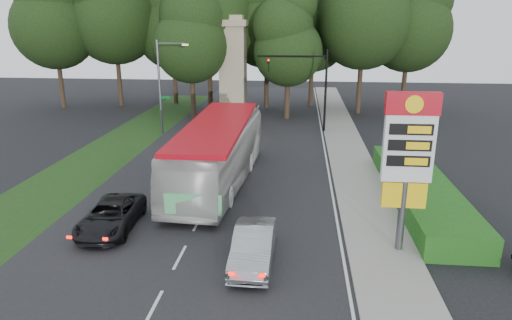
# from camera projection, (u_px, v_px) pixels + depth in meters

# --- Properties ---
(ground) EXTENTS (120.00, 120.00, 0.00)m
(ground) POSITION_uv_depth(u_px,v_px,m) (177.00, 264.00, 18.56)
(ground) COLOR black
(ground) RESTS_ON ground
(road_surface) EXTENTS (14.00, 80.00, 0.02)m
(road_surface) POSITION_uv_depth(u_px,v_px,m) (225.00, 171.00, 29.98)
(road_surface) COLOR black
(road_surface) RESTS_ON ground
(sidewalk_right) EXTENTS (3.00, 80.00, 0.12)m
(sidewalk_right) POSITION_uv_depth(u_px,v_px,m) (356.00, 175.00, 29.17)
(sidewalk_right) COLOR gray
(sidewalk_right) RESTS_ON ground
(grass_verge_left) EXTENTS (5.00, 50.00, 0.02)m
(grass_verge_left) POSITION_uv_depth(u_px,v_px,m) (120.00, 144.00, 36.57)
(grass_verge_left) COLOR #193814
(grass_verge_left) RESTS_ON ground
(hedge) EXTENTS (3.00, 14.00, 1.20)m
(hedge) POSITION_uv_depth(u_px,v_px,m) (420.00, 190.00, 24.93)
(hedge) COLOR #165215
(hedge) RESTS_ON ground
(gas_station_pylon) EXTENTS (2.10, 0.45, 6.85)m
(gas_station_pylon) POSITION_uv_depth(u_px,v_px,m) (408.00, 152.00, 18.30)
(gas_station_pylon) COLOR #59595E
(gas_station_pylon) RESTS_ON ground
(traffic_signal_mast) EXTENTS (6.10, 0.35, 7.20)m
(traffic_signal_mast) POSITION_uv_depth(u_px,v_px,m) (311.00, 79.00, 39.51)
(traffic_signal_mast) COLOR black
(traffic_signal_mast) RESTS_ON ground
(streetlight_signs) EXTENTS (2.75, 0.98, 8.00)m
(streetlight_signs) POSITION_uv_depth(u_px,v_px,m) (162.00, 83.00, 38.87)
(streetlight_signs) COLOR #59595E
(streetlight_signs) RESTS_ON ground
(monument) EXTENTS (3.00, 3.00, 10.05)m
(monument) POSITION_uv_depth(u_px,v_px,m) (233.00, 66.00, 45.81)
(monument) COLOR gray
(monument) RESTS_ON ground
(tree_far_west) EXTENTS (8.96, 8.96, 17.60)m
(tree_far_west) POSITION_uv_depth(u_px,v_px,m) (52.00, 9.00, 48.91)
(tree_far_west) COLOR #2D2116
(tree_far_west) RESTS_ON ground
(tree_west_mid) EXTENTS (9.80, 9.80, 19.25)m
(tree_west_mid) POSITION_uv_depth(u_px,v_px,m) (113.00, 0.00, 49.96)
(tree_west_mid) COLOR #2D2116
(tree_west_mid) RESTS_ON ground
(tree_west_near) EXTENTS (8.40, 8.40, 16.50)m
(tree_west_near) POSITION_uv_depth(u_px,v_px,m) (172.00, 16.00, 51.79)
(tree_west_near) COLOR #2D2116
(tree_west_near) RESTS_ON ground
(tree_center_right) EXTENTS (9.24, 9.24, 18.15)m
(tree_center_right) POSITION_uv_depth(u_px,v_px,m) (267.00, 6.00, 48.57)
(tree_center_right) COLOR #2D2116
(tree_center_right) RESTS_ON ground
(tree_east_near) EXTENTS (8.12, 8.12, 15.95)m
(tree_east_near) POSITION_uv_depth(u_px,v_px,m) (313.00, 19.00, 50.40)
(tree_east_near) COLOR #2D2116
(tree_east_near) RESTS_ON ground
(tree_east_mid) EXTENTS (9.52, 9.52, 18.70)m
(tree_east_mid) POSITION_uv_depth(u_px,v_px,m) (365.00, 2.00, 45.64)
(tree_east_mid) COLOR #2D2116
(tree_east_mid) RESTS_ON ground
(tree_far_east) EXTENTS (8.68, 8.68, 17.05)m
(tree_far_east) POSITION_uv_depth(u_px,v_px,m) (411.00, 12.00, 47.37)
(tree_far_east) COLOR #2D2116
(tree_far_east) RESTS_ON ground
(tree_monument_left) EXTENTS (7.28, 7.28, 14.30)m
(tree_monument_left) POSITION_uv_depth(u_px,v_px,m) (190.00, 30.00, 44.19)
(tree_monument_left) COLOR #2D2116
(tree_monument_left) RESTS_ON ground
(tree_monument_right) EXTENTS (6.72, 6.72, 13.20)m
(tree_monument_right) POSITION_uv_depth(u_px,v_px,m) (288.00, 37.00, 43.98)
(tree_monument_right) COLOR #2D2116
(tree_monument_right) RESTS_ON ground
(transit_bus) EXTENTS (4.03, 13.77, 3.79)m
(transit_bus) POSITION_uv_depth(u_px,v_px,m) (218.00, 154.00, 27.22)
(transit_bus) COLOR silver
(transit_bus) RESTS_ON ground
(sedan_silver) EXTENTS (1.60, 4.54, 1.49)m
(sedan_silver) POSITION_uv_depth(u_px,v_px,m) (253.00, 246.00, 18.45)
(sedan_silver) COLOR #97999E
(sedan_silver) RESTS_ON ground
(suv_charcoal) EXTENTS (2.50, 5.00, 1.36)m
(suv_charcoal) POSITION_uv_depth(u_px,v_px,m) (111.00, 216.00, 21.50)
(suv_charcoal) COLOR black
(suv_charcoal) RESTS_ON ground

